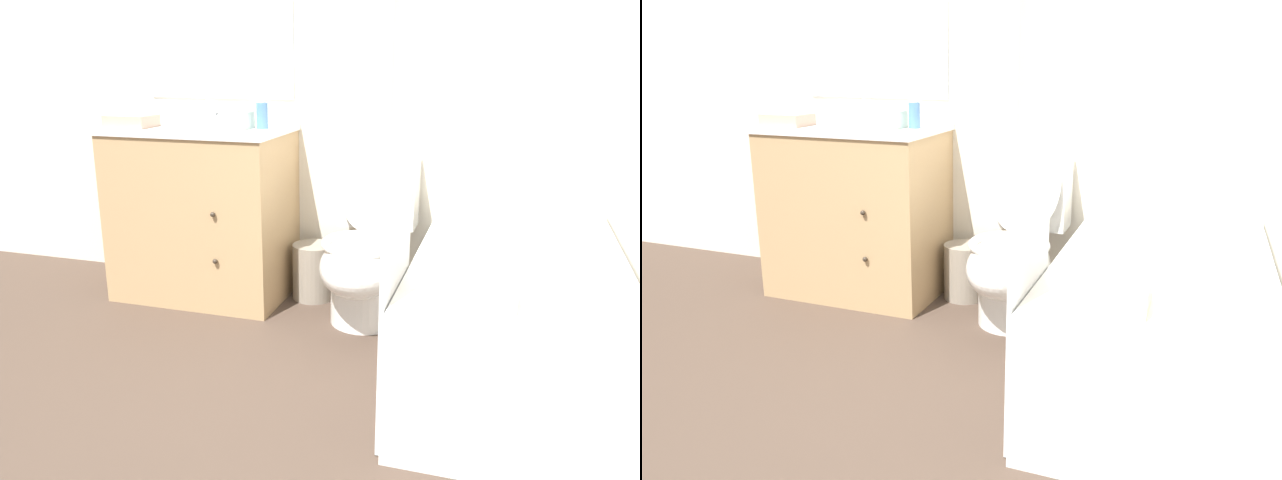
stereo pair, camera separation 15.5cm
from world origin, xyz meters
TOP-DOWN VIEW (x-y plane):
  - ground_plane at (0.00, 0.00)m, footprint 14.00×14.00m
  - wall_back at (-0.01, 1.56)m, footprint 8.00×0.06m
  - vanity_cabinet at (-0.74, 1.27)m, footprint 0.88×0.56m
  - sink_faucet at (-0.74, 1.46)m, footprint 0.14×0.12m
  - toilet at (0.13, 1.18)m, footprint 0.38×0.69m
  - bathtub at (0.80, 0.82)m, footprint 0.74×1.43m
  - shower_curtain at (0.42, 0.37)m, footprint 0.02×0.44m
  - wastebasket at (-0.18, 1.37)m, footprint 0.21×0.21m
  - tissue_box at (-0.51, 1.23)m, footprint 0.12×0.14m
  - soap_dispenser at (-0.40, 1.27)m, footprint 0.06×0.06m
  - hand_towel_folded at (-1.03, 1.14)m, footprint 0.22×0.17m
  - bath_towel_folded at (0.66, 0.30)m, footprint 0.27×0.19m

SIDE VIEW (x-z plane):
  - ground_plane at x=0.00m, z-range 0.00..0.00m
  - wastebasket at x=-0.18m, z-range 0.00..0.29m
  - bathtub at x=0.80m, z-range 0.00..0.50m
  - toilet at x=0.13m, z-range -0.09..0.78m
  - vanity_cabinet at x=-0.74m, z-range 0.01..0.88m
  - bath_towel_folded at x=0.66m, z-range 0.50..0.58m
  - hand_towel_folded at x=-1.03m, z-range 0.87..0.93m
  - sink_faucet at x=-0.74m, z-range 0.85..0.97m
  - tissue_box at x=-0.51m, z-range 0.86..0.97m
  - soap_dispenser at x=-0.40m, z-range 0.86..1.02m
  - shower_curtain at x=0.42m, z-range 0.00..2.04m
  - wall_back at x=-0.01m, z-range 0.00..2.50m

